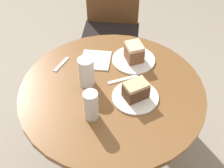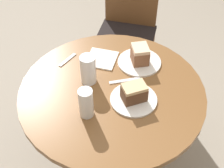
# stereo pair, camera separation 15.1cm
# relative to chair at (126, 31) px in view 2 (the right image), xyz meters

# --- Properties ---
(ground_plane) EXTENTS (8.00, 8.00, 0.00)m
(ground_plane) POSITION_rel_chair_xyz_m (0.04, -0.83, -0.49)
(ground_plane) COLOR gray
(table) EXTENTS (0.92, 0.92, 0.72)m
(table) POSITION_rel_chair_xyz_m (0.04, -0.83, 0.04)
(table) COLOR brown
(table) RESTS_ON ground_plane
(chair) EXTENTS (0.44, 0.47, 0.93)m
(chair) POSITION_rel_chair_xyz_m (0.00, 0.00, 0.00)
(chair) COLOR brown
(chair) RESTS_ON ground_plane
(plate_near) EXTENTS (0.23, 0.23, 0.01)m
(plate_near) POSITION_rel_chair_xyz_m (0.15, -0.88, 0.24)
(plate_near) COLOR silver
(plate_near) RESTS_ON table
(plate_far) EXTENTS (0.23, 0.23, 0.01)m
(plate_far) POSITION_rel_chair_xyz_m (0.15, -0.60, 0.24)
(plate_far) COLOR silver
(plate_far) RESTS_ON table
(cake_slice_near) EXTENTS (0.14, 0.12, 0.09)m
(cake_slice_near) POSITION_rel_chair_xyz_m (0.15, -0.88, 0.29)
(cake_slice_near) COLOR brown
(cake_slice_near) RESTS_ON plate_near
(cake_slice_far) EXTENTS (0.11, 0.12, 0.10)m
(cake_slice_far) POSITION_rel_chair_xyz_m (0.15, -0.60, 0.29)
(cake_slice_far) COLOR brown
(cake_slice_far) RESTS_ON plate_far
(glass_lemonade) EXTENTS (0.08, 0.08, 0.15)m
(glass_lemonade) POSITION_rel_chair_xyz_m (-0.09, -0.79, 0.30)
(glass_lemonade) COLOR silver
(glass_lemonade) RESTS_ON table
(glass_water) EXTENTS (0.07, 0.07, 0.15)m
(glass_water) POSITION_rel_chair_xyz_m (-0.05, -1.00, 0.30)
(glass_water) COLOR silver
(glass_water) RESTS_ON table
(napkin_stack) EXTENTS (0.17, 0.17, 0.01)m
(napkin_stack) POSITION_rel_chair_xyz_m (-0.06, -0.61, 0.24)
(napkin_stack) COLOR silver
(napkin_stack) RESTS_ON table
(fork) EXTENTS (0.16, 0.08, 0.00)m
(fork) POSITION_rel_chair_xyz_m (0.09, -0.76, 0.24)
(fork) COLOR silver
(fork) RESTS_ON table
(spoon) EXTENTS (0.07, 0.12, 0.00)m
(spoon) POSITION_rel_chair_xyz_m (-0.24, -0.65, 0.24)
(spoon) COLOR silver
(spoon) RESTS_ON table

